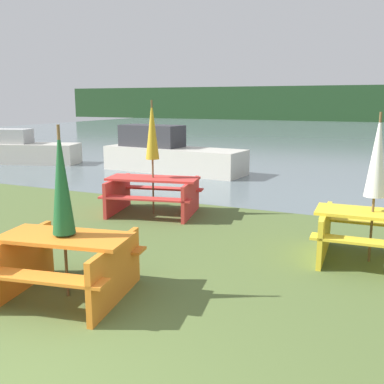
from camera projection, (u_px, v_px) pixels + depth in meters
name	position (u px, v px, depth m)	size (l,w,h in m)	color
water	(353.00, 134.00, 32.19)	(60.00, 50.00, 0.00)	slate
far_treeline	(371.00, 104.00, 49.64)	(80.00, 1.60, 4.00)	#1E3D1E
picnic_table_orange	(66.00, 260.00, 5.39)	(1.77, 1.63, 0.77)	orange
picnic_table_yellow	(371.00, 232.00, 6.57)	(1.65, 1.45, 0.76)	yellow
picnic_table_red	(153.00, 192.00, 9.37)	(2.12, 1.73, 0.77)	red
umbrella_darkgreen	(61.00, 181.00, 5.20)	(0.27, 0.27, 2.08)	brown
umbrella_white	(377.00, 156.00, 6.35)	(0.29, 0.29, 2.19)	brown
umbrella_gold	(152.00, 131.00, 9.12)	(0.28, 0.28, 2.35)	brown
boat	(169.00, 155.00, 14.96)	(4.96, 1.88, 1.53)	beige
boat_second	(23.00, 150.00, 17.01)	(4.14, 2.31, 1.29)	beige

